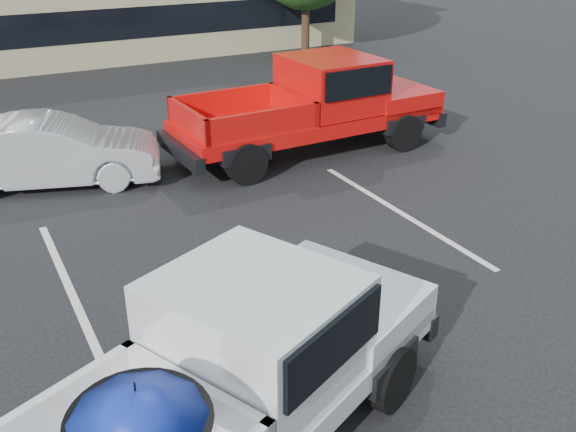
% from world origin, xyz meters
% --- Properties ---
extents(ground, '(90.00, 90.00, 0.00)m').
position_xyz_m(ground, '(0.00, 0.00, 0.00)').
color(ground, black).
rests_on(ground, ground).
extents(stripe_left, '(0.12, 5.00, 0.01)m').
position_xyz_m(stripe_left, '(-3.00, 2.00, 0.00)').
color(stripe_left, silver).
rests_on(stripe_left, ground).
extents(stripe_right, '(0.12, 5.00, 0.01)m').
position_xyz_m(stripe_right, '(3.00, 2.00, 0.00)').
color(stripe_right, silver).
rests_on(stripe_right, ground).
extents(silver_pickup, '(5.99, 4.14, 2.06)m').
position_xyz_m(silver_pickup, '(-2.00, -1.88, 1.05)').
color(silver_pickup, black).
rests_on(silver_pickup, ground).
extents(red_pickup, '(6.56, 2.56, 2.14)m').
position_xyz_m(red_pickup, '(3.60, 5.78, 1.17)').
color(red_pickup, black).
rests_on(red_pickup, ground).
extents(silver_sedan, '(4.50, 2.75, 1.40)m').
position_xyz_m(silver_sedan, '(-2.38, 6.50, 0.70)').
color(silver_sedan, silver).
rests_on(silver_sedan, ground).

